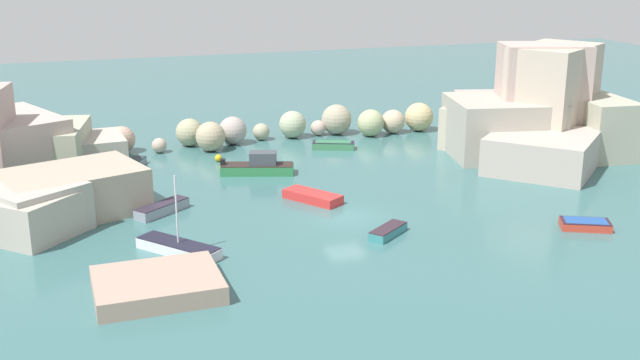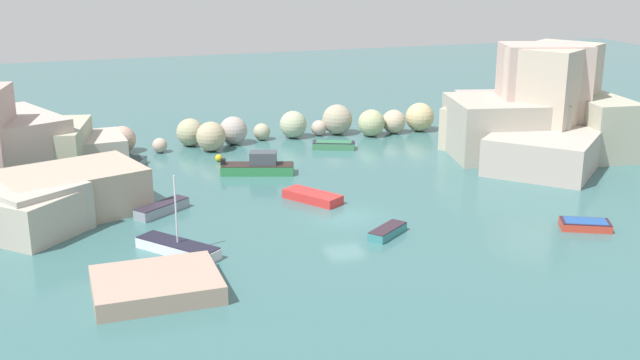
# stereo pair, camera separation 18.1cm
# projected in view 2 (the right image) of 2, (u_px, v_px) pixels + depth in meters

# --- Properties ---
(cove_water) EXTENTS (160.00, 160.00, 0.00)m
(cove_water) POSITION_uv_depth(u_px,v_px,m) (345.00, 217.00, 51.03)
(cove_water) COLOR #396768
(cove_water) RESTS_ON ground
(cliff_headland_right) EXTENTS (15.01, 21.48, 9.22)m
(cliff_headland_right) POSITION_uv_depth(u_px,v_px,m) (530.00, 117.00, 66.06)
(cliff_headland_right) COLOR #A9A294
(cliff_headland_right) RESTS_ON ground
(rock_breakwater) EXTENTS (34.04, 5.22, 2.80)m
(rock_breakwater) POSITION_uv_depth(u_px,v_px,m) (272.00, 128.00, 70.18)
(rock_breakwater) COLOR #A7A583
(rock_breakwater) RESTS_ON ground
(stone_dock) EXTENTS (6.42, 5.20, 0.98)m
(stone_dock) POSITION_uv_depth(u_px,v_px,m) (156.00, 285.00, 39.69)
(stone_dock) COLOR tan
(stone_dock) RESTS_ON ground
(channel_buoy) EXTENTS (0.60, 0.60, 0.60)m
(channel_buoy) POSITION_uv_depth(u_px,v_px,m) (219.00, 158.00, 63.96)
(channel_buoy) COLOR gold
(channel_buoy) RESTS_ON cove_water
(moored_boat_0) EXTENTS (5.85, 3.28, 1.75)m
(moored_boat_0) POSITION_uv_depth(u_px,v_px,m) (259.00, 166.00, 60.44)
(moored_boat_0) COLOR #2E7F47
(moored_boat_0) RESTS_ON cove_water
(moored_boat_1) EXTENTS (4.52, 5.08, 4.68)m
(moored_boat_1) POSITION_uv_depth(u_px,v_px,m) (178.00, 247.00, 44.94)
(moored_boat_1) COLOR silver
(moored_boat_1) RESTS_ON cove_water
(moored_boat_2) EXTENTS (3.87, 3.33, 0.70)m
(moored_boat_2) POSITION_uv_depth(u_px,v_px,m) (162.00, 208.00, 51.61)
(moored_boat_2) COLOR gray
(moored_boat_2) RESTS_ON cove_water
(moored_boat_3) EXTENTS (3.67, 4.40, 0.63)m
(moored_boat_3) POSITION_uv_depth(u_px,v_px,m) (313.00, 197.00, 54.10)
(moored_boat_3) COLOR red
(moored_boat_3) RESTS_ON cove_water
(moored_boat_4) EXTENTS (2.29, 3.24, 0.58)m
(moored_boat_4) POSITION_uv_depth(u_px,v_px,m) (134.00, 164.00, 62.30)
(moored_boat_4) COLOR #879899
(moored_boat_4) RESTS_ON cove_water
(moored_boat_5) EXTENTS (3.84, 2.53, 0.66)m
(moored_boat_5) POSITION_uv_depth(u_px,v_px,m) (334.00, 145.00, 67.85)
(moored_boat_5) COLOR #3F8054
(moored_boat_5) RESTS_ON cove_water
(moored_boat_6) EXTENTS (3.05, 2.69, 0.55)m
(moored_boat_6) POSITION_uv_depth(u_px,v_px,m) (388.00, 231.00, 47.68)
(moored_boat_6) COLOR teal
(moored_boat_6) RESTS_ON cove_water
(moored_boat_7) EXTENTS (3.40, 2.74, 0.55)m
(moored_boat_7) POSITION_uv_depth(u_px,v_px,m) (585.00, 225.00, 48.80)
(moored_boat_7) COLOR #C43C2B
(moored_boat_7) RESTS_ON cove_water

